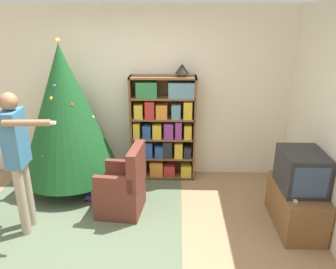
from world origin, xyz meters
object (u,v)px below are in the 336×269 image
(armchair, at_px, (123,189))
(table_lamp, at_px, (182,69))
(standing_person, at_px, (18,152))
(bookshelf, at_px, (163,128))
(christmas_tree, at_px, (66,112))
(television, at_px, (301,171))

(armchair, bearing_deg, table_lamp, 149.81)
(armchair, height_order, table_lamp, table_lamp)
(armchair, distance_m, standing_person, 1.34)
(bookshelf, height_order, christmas_tree, christmas_tree)
(standing_person, bearing_deg, table_lamp, 124.80)
(bookshelf, xyz_separation_m, television, (1.66, -1.25, -0.07))
(christmas_tree, relative_size, armchair, 2.35)
(television, height_order, christmas_tree, christmas_tree)
(television, bearing_deg, table_lamp, 137.87)
(christmas_tree, distance_m, armchair, 1.39)
(standing_person, bearing_deg, christmas_tree, 166.46)
(christmas_tree, relative_size, standing_person, 1.28)
(christmas_tree, bearing_deg, television, -16.78)
(television, bearing_deg, armchair, 173.59)
(television, distance_m, table_lamp, 2.11)
(television, distance_m, standing_person, 3.24)
(bookshelf, bearing_deg, table_lamp, 1.49)
(bookshelf, xyz_separation_m, standing_person, (-1.56, -1.41, 0.19))
(standing_person, bearing_deg, bookshelf, 129.19)
(christmas_tree, height_order, standing_person, christmas_tree)
(television, xyz_separation_m, standing_person, (-3.22, -0.17, 0.26))
(bookshelf, relative_size, armchair, 1.75)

